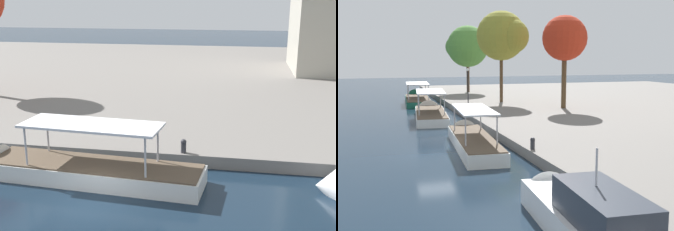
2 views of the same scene
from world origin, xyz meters
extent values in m
plane|color=#142333|center=(0.00, 0.00, 0.00)|extent=(220.00, 220.00, 0.00)
cube|color=#14513D|center=(-32.67, 2.21, 0.17)|extent=(12.17, 4.03, 1.23)
cone|color=#14513D|center=(-39.15, 2.60, 0.17)|extent=(1.58, 3.06, 2.98)
cube|color=brown|center=(-32.67, 2.21, 0.83)|extent=(11.92, 3.85, 0.08)
cylinder|color=#B2B2B7|center=(-36.04, 1.08, 1.86)|extent=(0.10, 0.10, 1.98)
cylinder|color=#B2B2B7|center=(-35.88, 3.73, 1.86)|extent=(0.10, 0.10, 1.98)
cylinder|color=#B2B2B7|center=(-29.45, 0.69, 1.86)|extent=(0.10, 0.10, 1.98)
cylinder|color=#B2B2B7|center=(-29.29, 3.34, 1.86)|extent=(0.10, 0.10, 1.98)
cube|color=silver|center=(-32.67, 2.21, 2.91)|extent=(7.60, 3.49, 0.12)
cube|color=silver|center=(-16.53, 1.90, 0.14)|extent=(11.78, 4.18, 1.37)
cone|color=silver|center=(-22.77, 2.48, 0.14)|extent=(1.65, 2.93, 2.82)
cube|color=brown|center=(-16.53, 1.90, 0.86)|extent=(11.53, 4.00, 0.08)
cylinder|color=#B2B2B7|center=(-19.80, 0.95, 1.93)|extent=(0.10, 0.10, 2.06)
cylinder|color=#B2B2B7|center=(-19.57, 3.44, 1.93)|extent=(0.10, 0.10, 2.06)
cylinder|color=#B2B2B7|center=(-13.48, 0.36, 1.93)|extent=(0.10, 0.10, 2.06)
cylinder|color=#B2B2B7|center=(-13.25, 2.85, 1.93)|extent=(0.10, 0.10, 2.06)
cube|color=silver|center=(-16.53, 1.90, 3.02)|extent=(7.39, 3.53, 0.12)
cube|color=silver|center=(-0.66, 2.89, 0.25)|extent=(11.25, 3.39, 1.26)
cone|color=silver|center=(-6.69, 3.32, 0.25)|extent=(1.56, 2.44, 2.35)
cube|color=brown|center=(-0.66, 2.89, 0.92)|extent=(11.02, 3.24, 0.08)
cylinder|color=#B2B2B7|center=(-3.77, 2.06, 1.92)|extent=(0.10, 0.10, 1.93)
cylinder|color=#B2B2B7|center=(-3.62, 4.15, 1.92)|extent=(0.10, 0.10, 1.93)
cylinder|color=#B2B2B7|center=(2.31, 1.63, 1.92)|extent=(0.10, 0.10, 1.93)
cylinder|color=#B2B2B7|center=(2.46, 3.72, 1.92)|extent=(0.10, 0.10, 1.93)
cube|color=silver|center=(-0.66, 2.89, 2.95)|extent=(7.03, 2.88, 0.12)
cone|color=white|center=(10.72, 3.56, 0.33)|extent=(1.37, 2.39, 2.30)
cube|color=#2D333D|center=(16.80, 3.11, 1.72)|extent=(4.59, 2.26, 1.19)
cube|color=black|center=(15.07, 3.24, 1.78)|extent=(1.32, 1.90, 0.72)
cylinder|color=silver|center=(16.31, 3.15, 2.98)|extent=(0.08, 0.08, 1.32)
cylinder|color=#2D2D33|center=(3.46, 5.83, 0.98)|extent=(0.29, 0.29, 0.54)
sphere|color=#2D2D33|center=(3.46, 5.83, 1.33)|extent=(0.32, 0.32, 0.32)
cylinder|color=black|center=(-21.61, 7.14, 2.85)|extent=(0.12, 0.12, 4.27)
sphere|color=white|center=(-21.61, 7.14, 5.13)|extent=(0.33, 0.33, 0.33)
cylinder|color=black|center=(-21.61, 7.14, 0.86)|extent=(0.26, 0.26, 0.30)
cylinder|color=#4C3823|center=(-16.19, 17.34, 3.78)|extent=(0.57, 0.57, 6.15)
sphere|color=#B22D19|center=(-16.19, 17.34, 8.81)|extent=(5.21, 5.21, 5.21)
sphere|color=#B22D19|center=(-15.45, 17.68, 8.16)|extent=(2.61, 2.61, 2.61)
sphere|color=#B22D19|center=(-17.00, 17.86, 8.36)|extent=(3.16, 3.16, 3.16)
cylinder|color=#4C3823|center=(-42.22, 11.75, 3.25)|extent=(0.50, 0.50, 5.09)
sphere|color=#4C8438|center=(-42.22, 11.75, 8.41)|extent=(6.98, 6.98, 6.98)
sphere|color=#4C8438|center=(-41.37, 11.28, 9.41)|extent=(4.15, 4.15, 4.15)
sphere|color=#4C8438|center=(-42.91, 10.03, 8.35)|extent=(3.87, 3.87, 3.87)
cylinder|color=#4C3823|center=(-24.83, 12.36, 3.85)|extent=(0.43, 0.43, 6.27)
sphere|color=olive|center=(-24.83, 12.36, 9.40)|extent=(6.44, 6.44, 6.44)
sphere|color=olive|center=(-23.42, 13.38, 9.28)|extent=(4.40, 4.40, 4.40)
sphere|color=olive|center=(-26.06, 11.32, 9.22)|extent=(3.65, 3.65, 3.65)
camera|label=1|loc=(6.57, -15.97, 8.90)|focal=45.60mm
camera|label=2|loc=(28.70, -4.03, 6.70)|focal=45.25mm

